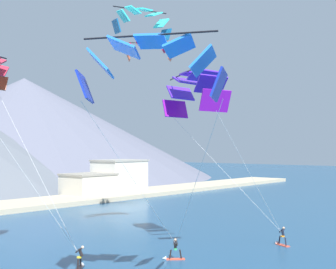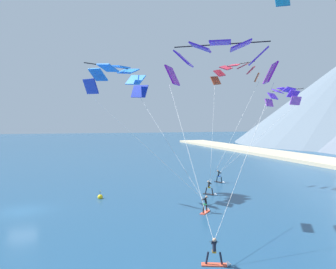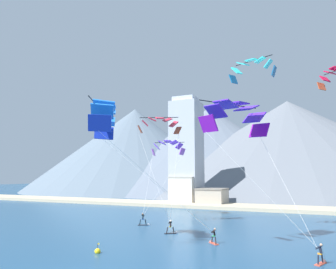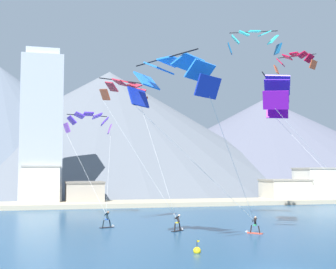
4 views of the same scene
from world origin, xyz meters
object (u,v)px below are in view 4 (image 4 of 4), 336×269
at_px(kitesurfer_mid_center, 253,228).
at_px(parafoil_kite_distant_high_outer, 295,60).
at_px(kitesurfer_near_trail, 109,222).
at_px(parafoil_kite_near_lead, 126,90).
at_px(race_marker_buoy, 197,251).
at_px(parafoil_kite_far_left, 277,92).
at_px(kitesurfer_near_lead, 179,226).
at_px(parafoil_kite_mid_center, 172,76).
at_px(parafoil_kite_near_trail, 88,121).
at_px(parafoil_kite_distant_low_drift, 254,39).

xyz_separation_m(kitesurfer_mid_center, parafoil_kite_distant_high_outer, (13.08, 14.41, 20.18)).
bearing_deg(kitesurfer_near_trail, parafoil_kite_near_lead, 29.09).
bearing_deg(race_marker_buoy, parafoil_kite_near_lead, 97.78).
xyz_separation_m(kitesurfer_near_trail, parafoil_kite_far_left, (15.33, -7.83, 12.94)).
relative_size(kitesurfer_near_lead, parafoil_kite_distant_high_outer, 0.33).
relative_size(kitesurfer_near_lead, kitesurfer_mid_center, 1.03).
height_order(kitesurfer_near_lead, kitesurfer_near_trail, kitesurfer_near_trail).
height_order(kitesurfer_near_lead, parafoil_kite_mid_center, parafoil_kite_mid_center).
bearing_deg(parafoil_kite_near_trail, parafoil_kite_near_lead, -72.06).
bearing_deg(race_marker_buoy, parafoil_kite_far_left, 37.64).
xyz_separation_m(kitesurfer_near_trail, race_marker_buoy, (4.24, -16.39, -0.41)).
height_order(parafoil_kite_near_lead, race_marker_buoy, parafoil_kite_near_lead).
bearing_deg(kitesurfer_near_lead, parafoil_kite_near_trail, 116.73).
xyz_separation_m(parafoil_kite_far_left, parafoil_kite_distant_high_outer, (10.31, 14.48, 7.14)).
xyz_separation_m(parafoil_kite_mid_center, parafoil_kite_distant_high_outer, (22.64, 20.86, 7.43)).
xyz_separation_m(kitesurfer_mid_center, parafoil_kite_far_left, (2.77, -0.07, 13.05)).
distance_m(parafoil_kite_near_trail, parafoil_kite_mid_center, 25.34).
bearing_deg(parafoil_kite_near_lead, race_marker_buoy, -82.22).
xyz_separation_m(kitesurfer_near_trail, parafoil_kite_near_lead, (1.86, 1.03, 14.09)).
relative_size(parafoil_kite_near_lead, parafoil_kite_near_trail, 1.18).
bearing_deg(parafoil_kite_far_left, parafoil_kite_mid_center, -152.63).
relative_size(kitesurfer_near_trail, parafoil_kite_near_trail, 0.15).
relative_size(parafoil_kite_distant_high_outer, race_marker_buoy, 5.11).
bearing_deg(parafoil_kite_distant_high_outer, parafoil_kite_far_left, -125.45).
height_order(kitesurfer_mid_center, parafoil_kite_near_lead, parafoil_kite_near_lead).
bearing_deg(parafoil_kite_near_trail, kitesurfer_near_lead, -63.27).
bearing_deg(kitesurfer_near_trail, parafoil_kite_far_left, -27.05).
relative_size(parafoil_kite_mid_center, parafoil_kite_distant_high_outer, 2.55).
bearing_deg(parafoil_kite_near_trail, kitesurfer_near_trail, -83.19).
distance_m(parafoil_kite_near_lead, parafoil_kite_distant_low_drift, 15.54).
relative_size(kitesurfer_near_trail, kitesurfer_mid_center, 1.08).
distance_m(parafoil_kite_near_lead, parafoil_kite_distant_high_outer, 25.16).
distance_m(kitesurfer_near_trail, parafoil_kite_near_lead, 14.25).
relative_size(kitesurfer_near_lead, parafoil_kite_mid_center, 0.13).
bearing_deg(race_marker_buoy, kitesurfer_mid_center, 46.03).
height_order(parafoil_kite_near_trail, parafoil_kite_far_left, parafoil_kite_far_left).
height_order(parafoil_kite_near_trail, race_marker_buoy, parafoil_kite_near_trail).
height_order(kitesurfer_near_trail, race_marker_buoy, kitesurfer_near_trail).
relative_size(kitesurfer_mid_center, parafoil_kite_far_left, 0.12).
relative_size(parafoil_kite_mid_center, parafoil_kite_distant_low_drift, 2.19).
bearing_deg(kitesurfer_near_lead, parafoil_kite_mid_center, -108.55).
xyz_separation_m(parafoil_kite_near_trail, race_marker_buoy, (5.52, -27.12, -11.99)).
distance_m(kitesurfer_near_lead, kitesurfer_mid_center, 7.12).
height_order(parafoil_kite_distant_high_outer, parafoil_kite_distant_low_drift, parafoil_kite_distant_low_drift).
distance_m(kitesurfer_near_trail, parafoil_kite_distant_high_outer, 33.24).
bearing_deg(parafoil_kite_distant_high_outer, kitesurfer_mid_center, -132.23).
relative_size(kitesurfer_mid_center, parafoil_kite_distant_high_outer, 0.32).
bearing_deg(parafoil_kite_near_trail, kitesurfer_mid_center, -53.18).
relative_size(parafoil_kite_mid_center, race_marker_buoy, 13.03).
xyz_separation_m(kitesurfer_near_lead, parafoil_kite_far_left, (9.02, -3.48, 13.00)).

